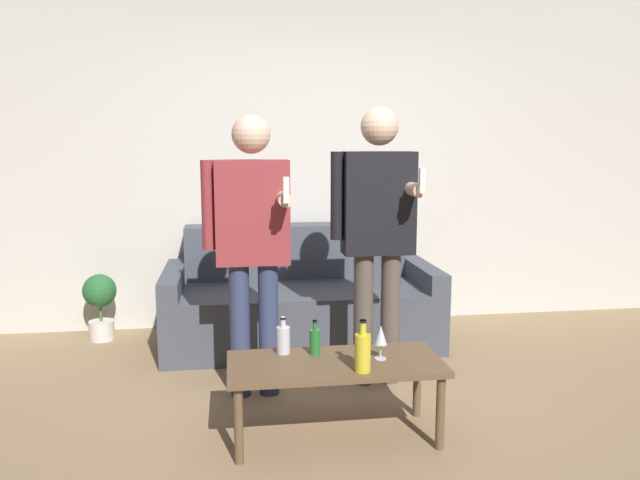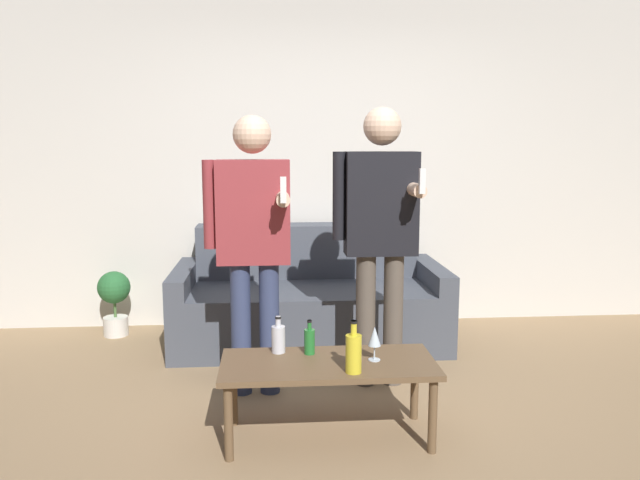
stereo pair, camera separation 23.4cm
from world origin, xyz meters
name	(u,v)px [view 1 (the left image)]	position (x,y,z in m)	size (l,w,h in m)	color
ground_plane	(357,428)	(0.00, 0.00, 0.00)	(16.00, 16.00, 0.00)	#997A56
wall_back	(309,162)	(0.00, 2.05, 1.35)	(8.00, 0.06, 2.70)	silver
couch	(300,301)	(-0.14, 1.53, 0.31)	(2.01, 0.94, 0.86)	#474C56
coffee_table	(335,370)	(-0.14, -0.09, 0.36)	(1.09, 0.49, 0.41)	brown
bottle_orange	(283,339)	(-0.39, 0.07, 0.49)	(0.07, 0.07, 0.20)	silver
bottle_green	(363,351)	(-0.03, -0.24, 0.51)	(0.08, 0.08, 0.26)	yellow
bottle_dark	(315,341)	(-0.22, 0.04, 0.48)	(0.06, 0.06, 0.18)	#23752D
wine_glass_near	(381,336)	(0.10, -0.09, 0.53)	(0.06, 0.06, 0.18)	silver
person_standing_left	(252,234)	(-0.53, 0.54, 0.98)	(0.50, 0.43, 1.67)	navy
person_standing_right	(377,224)	(0.24, 0.62, 1.01)	(0.51, 0.44, 1.72)	brown
potted_plant	(100,301)	(-1.65, 1.77, 0.31)	(0.25, 0.25, 0.51)	silver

